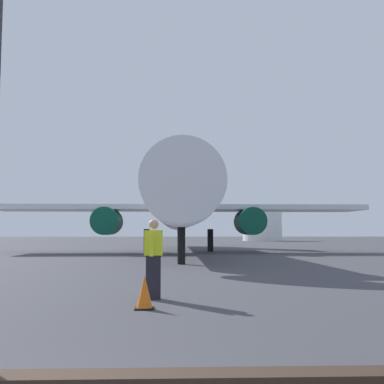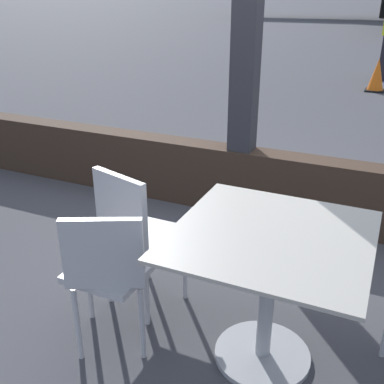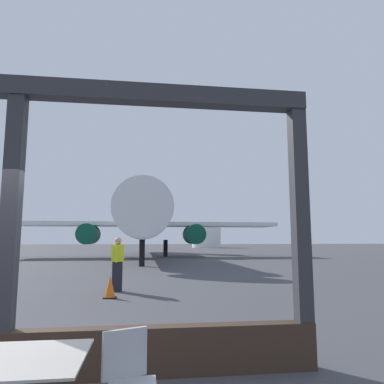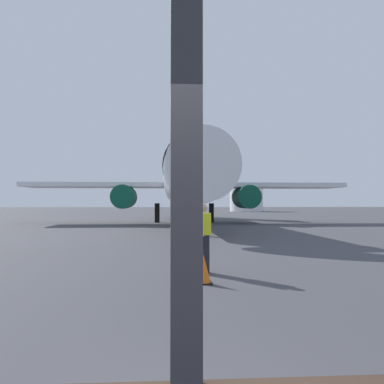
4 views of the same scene
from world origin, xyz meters
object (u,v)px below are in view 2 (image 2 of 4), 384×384
Objects in this scene: cafe_chair_aisle_left at (108,268)px; traffic_cone at (377,76)px; cafe_chair_window_left at (135,229)px; dining_table at (268,280)px.

traffic_cone is at bearing 84.53° from cafe_chair_aisle_left.
cafe_chair_aisle_left is at bearing -81.05° from cafe_chair_window_left.
dining_table is 1.02× the size of cafe_chair_window_left.
dining_table is 7.86m from traffic_cone.
cafe_chair_aisle_left is (-0.79, -0.26, 0.02)m from dining_table.
dining_table is at bearing 18.18° from cafe_chair_aisle_left.
traffic_cone is (-0.01, 7.86, -0.20)m from dining_table.
dining_table is 1.47× the size of traffic_cone.
cafe_chair_window_left is 0.37m from cafe_chair_aisle_left.
cafe_chair_window_left reaches higher than traffic_cone.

